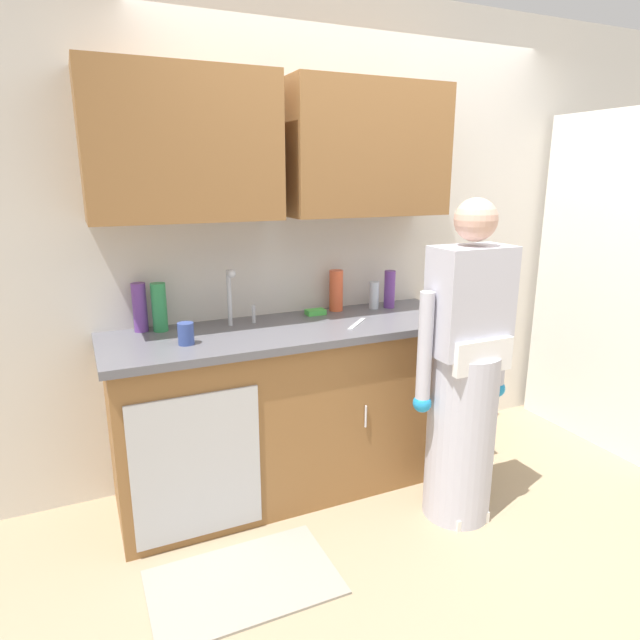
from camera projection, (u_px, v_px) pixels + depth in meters
name	position (u px, v px, depth m)	size (l,w,h in m)	color
ground_plane	(448.00, 528.00, 2.74)	(9.00, 9.00, 0.00)	#998466
kitchen_wall_with_uppers	(338.00, 218.00, 3.19)	(4.80, 0.44, 2.70)	beige
closet_door_panel	(608.00, 286.00, 3.41)	(1.10, 0.04, 2.10)	silver
counter_cabinet	(293.00, 411.00, 3.02)	(1.90, 0.62, 0.90)	brown
countertop	(292.00, 330.00, 2.90)	(1.96, 0.66, 0.04)	#595960
sink	(246.00, 334.00, 2.81)	(0.50, 0.36, 0.35)	#B7BABF
person_at_sink	(464.00, 389.00, 2.70)	(0.55, 0.34, 1.62)	white
floor_mat	(244.00, 582.00, 2.37)	(0.80, 0.50, 0.01)	gray
bottle_soap	(336.00, 291.00, 3.21)	(0.08, 0.08, 0.24)	#E05933
bottle_water_short	(159.00, 307.00, 2.78)	(0.08, 0.08, 0.25)	#2D8C4C
bottle_cleaner_spray	(374.00, 295.00, 3.27)	(0.06, 0.06, 0.16)	silver
bottle_water_tall	(140.00, 307.00, 2.78)	(0.07, 0.07, 0.25)	#66388C
bottle_dish_liquid	(390.00, 289.00, 3.28)	(0.07, 0.07, 0.23)	#66388C
cup_by_sink	(186.00, 334.00, 2.57)	(0.08, 0.08, 0.11)	#33478C
knife_on_counter	(357.00, 324.00, 2.94)	(0.24, 0.02, 0.01)	silver
sponge	(315.00, 312.00, 3.14)	(0.11, 0.07, 0.03)	#4CBF4C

